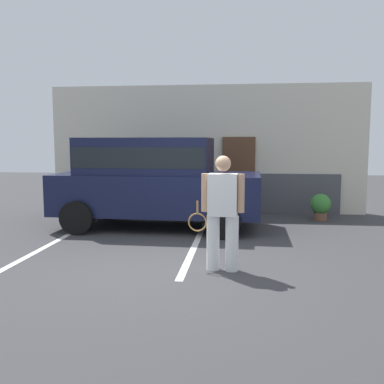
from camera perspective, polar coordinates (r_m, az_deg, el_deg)
ground_plane at (r=6.78m, az=-2.19°, el=-10.02°), size 40.00×40.00×0.00m
parking_stripe_0 at (r=8.92m, az=-17.66°, el=-6.24°), size 0.12×4.40×0.01m
parking_stripe_1 at (r=8.19m, az=0.45°, el=-7.05°), size 0.12×4.40×0.01m
house_frontage at (r=11.96m, az=1.85°, el=5.27°), size 8.75×0.40×3.52m
parked_suv at (r=9.70m, az=-5.22°, el=1.90°), size 4.64×2.25×2.05m
tennis_player_man at (r=6.42m, az=4.10°, el=-2.67°), size 0.90×0.30×1.75m
potted_plant_by_porch at (r=11.13m, az=16.91°, el=-1.77°), size 0.51×0.51×0.67m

